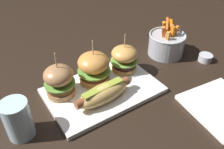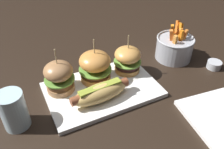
{
  "view_description": "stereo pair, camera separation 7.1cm",
  "coord_description": "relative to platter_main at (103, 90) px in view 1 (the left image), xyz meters",
  "views": [
    {
      "loc": [
        -0.28,
        -0.47,
        0.48
      ],
      "look_at": [
        0.03,
        0.0,
        0.05
      ],
      "focal_mm": 38.19,
      "sensor_mm": 36.0,
      "label": 1
    },
    {
      "loc": [
        -0.21,
        -0.5,
        0.48
      ],
      "look_at": [
        0.03,
        0.0,
        0.05
      ],
      "focal_mm": 38.19,
      "sensor_mm": 36.0,
      "label": 2
    }
  ],
  "objects": [
    {
      "name": "slider_center",
      "position": [
        -0.0,
        0.05,
        0.06
      ],
      "size": [
        0.1,
        0.1,
        0.14
      ],
      "color": "#C9843E",
      "rests_on": "platter_main"
    },
    {
      "name": "ground_plane",
      "position": [
        0.0,
        0.0,
        -0.01
      ],
      "size": [
        3.0,
        3.0,
        0.0
      ],
      "primitive_type": "plane",
      "color": "black"
    },
    {
      "name": "fries_bucket",
      "position": [
        0.31,
        0.06,
        0.04
      ],
      "size": [
        0.13,
        0.13,
        0.13
      ],
      "color": "#A8AAB2",
      "rests_on": "ground"
    },
    {
      "name": "sauce_ramekin",
      "position": [
        0.4,
        -0.06,
        0.01
      ],
      "size": [
        0.05,
        0.05,
        0.03
      ],
      "color": "#B7BABF",
      "rests_on": "ground"
    },
    {
      "name": "side_plate",
      "position": [
        0.24,
        -0.24,
        -0.0
      ],
      "size": [
        0.2,
        0.2,
        0.01
      ],
      "primitive_type": "cube",
      "rotation": [
        0.0,
        0.0,
        -0.12
      ],
      "color": "white",
      "rests_on": "ground"
    },
    {
      "name": "hot_dog",
      "position": [
        -0.02,
        -0.04,
        0.03
      ],
      "size": [
        0.18,
        0.07,
        0.05
      ],
      "color": "#DBB060",
      "rests_on": "platter_main"
    },
    {
      "name": "slider_left",
      "position": [
        -0.11,
        0.05,
        0.06
      ],
      "size": [
        0.09,
        0.09,
        0.14
      ],
      "color": "#A27248",
      "rests_on": "platter_main"
    },
    {
      "name": "water_glass",
      "position": [
        -0.25,
        -0.02,
        0.05
      ],
      "size": [
        0.07,
        0.07,
        0.1
      ],
      "primitive_type": "cylinder",
      "color": "silver",
      "rests_on": "ground"
    },
    {
      "name": "platter_main",
      "position": [
        0.0,
        0.0,
        0.0
      ],
      "size": [
        0.33,
        0.21,
        0.01
      ],
      "primitive_type": "cube",
      "color": "white",
      "rests_on": "ground"
    },
    {
      "name": "slider_right",
      "position": [
        0.11,
        0.05,
        0.05
      ],
      "size": [
        0.09,
        0.09,
        0.13
      ],
      "color": "#CE9047",
      "rests_on": "platter_main"
    }
  ]
}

